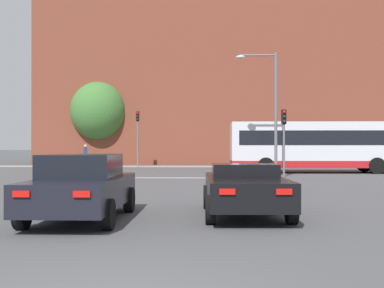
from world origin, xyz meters
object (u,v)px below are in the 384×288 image
(bus_crossing_lead, at_px, (317,146))
(traffic_light_far_left, at_px, (138,130))
(car_roadster_right, at_px, (245,188))
(car_saloon_left, at_px, (82,187))
(street_lamp_junction, at_px, (268,100))
(traffic_light_near_right, at_px, (284,131))
(pedestrian_waiting, at_px, (85,153))

(bus_crossing_lead, distance_m, traffic_light_far_left, 15.42)
(car_roadster_right, bearing_deg, car_saloon_left, -169.30)
(bus_crossing_lead, distance_m, street_lamp_junction, 6.34)
(car_saloon_left, xyz_separation_m, bus_crossing_lead, (9.93, 19.88, 0.96))
(street_lamp_junction, bearing_deg, traffic_light_far_left, 124.44)
(street_lamp_junction, bearing_deg, traffic_light_near_right, 5.30)
(traffic_light_near_right, distance_m, traffic_light_far_left, 16.44)
(street_lamp_junction, bearing_deg, car_roadster_right, -99.63)
(pedestrian_waiting, bearing_deg, traffic_light_near_right, -165.71)
(car_roadster_right, xyz_separation_m, traffic_light_far_left, (-6.58, 27.73, 2.38))
(car_roadster_right, height_order, street_lamp_junction, street_lamp_junction)
(bus_crossing_lead, distance_m, traffic_light_near_right, 5.33)
(street_lamp_junction, xyz_separation_m, pedestrian_waiting, (-13.67, 14.35, -3.12))
(car_saloon_left, distance_m, bus_crossing_lead, 22.24)
(traffic_light_far_left, distance_m, street_lamp_junction, 16.03)
(car_roadster_right, bearing_deg, pedestrian_waiting, 110.04)
(traffic_light_near_right, bearing_deg, pedestrian_waiting, 135.52)
(car_roadster_right, xyz_separation_m, pedestrian_waiting, (-11.20, 28.89, 0.43))
(traffic_light_near_right, bearing_deg, car_roadster_right, -102.81)
(traffic_light_far_left, xyz_separation_m, pedestrian_waiting, (-4.63, 1.16, -1.95))
(car_saloon_left, relative_size, car_roadster_right, 1.02)
(traffic_light_near_right, height_order, pedestrian_waiting, traffic_light_near_right)
(car_saloon_left, bearing_deg, pedestrian_waiting, 104.18)
(traffic_light_near_right, bearing_deg, bus_crossing_lead, 57.87)
(car_saloon_left, distance_m, traffic_light_near_right, 17.07)
(bus_crossing_lead, distance_m, pedestrian_waiting, 19.92)
(car_saloon_left, height_order, car_roadster_right, car_saloon_left)
(car_saloon_left, xyz_separation_m, traffic_light_far_left, (-2.77, 28.53, 2.27))
(car_saloon_left, bearing_deg, bus_crossing_lead, 63.64)
(car_saloon_left, relative_size, pedestrian_waiting, 2.37)
(car_saloon_left, bearing_deg, street_lamp_junction, 67.94)
(traffic_light_near_right, relative_size, traffic_light_far_left, 0.81)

